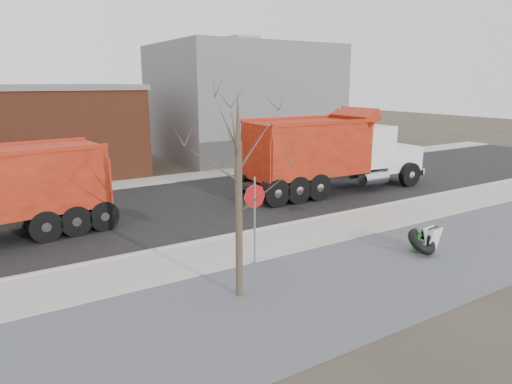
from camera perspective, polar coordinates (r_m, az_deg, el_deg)
ground at (r=15.73m, az=3.34°, el=-6.45°), size 120.00×120.00×0.00m
gravel_verge at (r=13.24m, az=12.26°, el=-10.66°), size 60.00×5.00×0.03m
sidewalk at (r=15.92m, az=2.82°, el=-6.09°), size 60.00×2.50×0.06m
curb at (r=16.93m, az=0.31°, el=-4.75°), size 60.00×0.15×0.11m
road at (r=20.95m, az=-6.65°, el=-1.36°), size 60.00×9.40×0.02m
far_sidewalk at (r=26.08m, az=-12.05°, el=1.45°), size 60.00×2.00×0.06m
building_grey at (r=34.83m, az=-1.65°, el=11.32°), size 12.00×10.00×8.00m
bare_tree at (r=11.06m, az=-2.21°, el=2.69°), size 3.20×3.20×5.20m
fire_hydrant at (r=15.74m, az=19.48°, el=-5.78°), size 0.46×0.46×0.82m
truck_tire at (r=15.54m, az=20.01°, el=-5.83°), size 1.18×1.15×0.83m
stop_sign at (r=13.34m, az=-0.17°, el=-1.74°), size 0.74×0.09×2.72m
sandwich_board at (r=15.86m, az=21.17°, el=-5.54°), size 0.63×0.45×0.81m
dump_truck_red_a at (r=22.94m, az=9.24°, el=5.11°), size 10.28×3.15×4.07m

